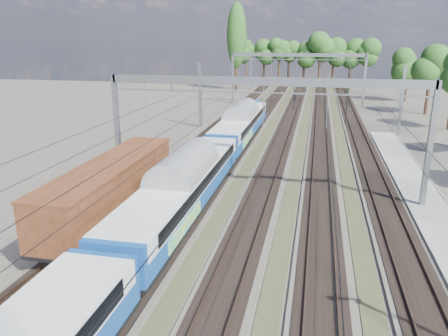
% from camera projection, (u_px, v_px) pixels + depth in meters
% --- Properties ---
extents(track_bed, '(21.00, 130.00, 0.34)m').
position_uv_depth(track_bed, '(279.00, 148.00, 47.44)').
color(track_bed, '#47423A').
rests_on(track_bed, ground).
extents(catenary, '(25.65, 130.00, 9.00)m').
position_uv_depth(catenary, '(289.00, 83.00, 52.75)').
color(catenary, gray).
rests_on(catenary, ground).
extents(tree_belt, '(40.47, 98.37, 12.00)m').
position_uv_depth(tree_belt, '(332.00, 54.00, 90.06)').
color(tree_belt, black).
rests_on(tree_belt, ground).
extents(poplar, '(4.40, 4.40, 19.04)m').
position_uv_depth(poplar, '(237.00, 36.00, 96.55)').
color(poplar, black).
rests_on(poplar, ground).
extents(emu_train, '(3.13, 66.11, 4.57)m').
position_uv_depth(emu_train, '(182.00, 182.00, 28.33)').
color(emu_train, black).
rests_on(emu_train, ground).
extents(freight_boxcar, '(3.08, 14.89, 3.84)m').
position_uv_depth(freight_boxcar, '(111.00, 187.00, 28.36)').
color(freight_boxcar, black).
rests_on(freight_boxcar, ground).
extents(worker, '(0.60, 0.78, 1.92)m').
position_uv_depth(worker, '(295.00, 97.00, 81.32)').
color(worker, black).
rests_on(worker, ground).
extents(signal_near, '(0.36, 0.33, 5.21)m').
position_uv_depth(signal_near, '(294.00, 90.00, 71.27)').
color(signal_near, black).
rests_on(signal_near, ground).
extents(signal_far, '(0.34, 0.31, 5.31)m').
position_uv_depth(signal_far, '(347.00, 101.00, 59.05)').
color(signal_far, black).
rests_on(signal_far, ground).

